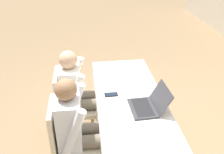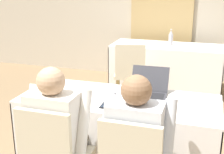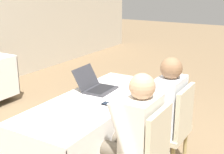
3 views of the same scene
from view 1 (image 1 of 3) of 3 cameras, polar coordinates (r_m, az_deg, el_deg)
The scene contains 9 objects.
ground_plane at distance 3.13m, azimuth 3.57°, elevation -15.52°, with size 24.00×24.00×0.00m, color #846B4C.
conference_table_near at distance 2.77m, azimuth 3.92°, elevation -7.54°, with size 1.73×0.70×0.73m.
laptop at distance 2.49m, azimuth 8.22°, elevation -6.29°, with size 0.35×0.37×0.23m.
cell_phone at distance 2.68m, azimuth -0.21°, elevation -4.02°, with size 0.08×0.14×0.01m.
paper_beside_laptop at distance 2.25m, azimuth 9.48°, elevation -12.35°, with size 0.32×0.36×0.00m.
chair_near_left at distance 3.02m, azimuth -9.59°, elevation -5.80°, with size 0.44×0.44×0.89m.
chair_near_right at distance 2.55m, azimuth -9.97°, elevation -13.61°, with size 0.44×0.44×0.89m.
person_checkered_shirt at distance 2.92m, azimuth -7.85°, elevation -3.14°, with size 0.50×0.52×1.15m.
person_white_shirt at distance 2.44m, azimuth -7.86°, elevation -10.76°, with size 0.50×0.52×1.15m.
Camera 1 is at (2.16, -0.45, 2.22)m, focal length 40.00 mm.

